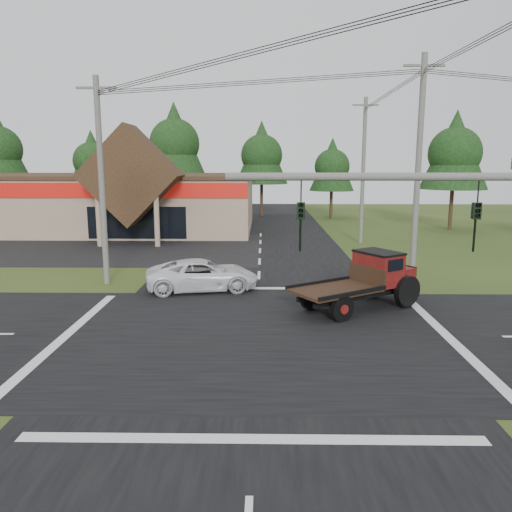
{
  "coord_description": "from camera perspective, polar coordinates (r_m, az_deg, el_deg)",
  "views": [
    {
      "loc": [
        0.26,
        -17.48,
        6.27
      ],
      "look_at": [
        -0.08,
        4.26,
        2.2
      ],
      "focal_mm": 35.0,
      "sensor_mm": 36.0,
      "label": 1
    }
  ],
  "objects": [
    {
      "name": "ground",
      "position": [
        18.57,
        0.04,
        -9.13
      ],
      "size": [
        120.0,
        120.0,
        0.0
      ],
      "primitive_type": "plane",
      "color": "#2D4117",
      "rests_on": "ground"
    },
    {
      "name": "road_ns",
      "position": [
        18.57,
        0.04,
        -9.1
      ],
      "size": [
        12.0,
        120.0,
        0.02
      ],
      "primitive_type": "cube",
      "color": "black",
      "rests_on": "ground"
    },
    {
      "name": "road_ew",
      "position": [
        18.56,
        0.04,
        -9.09
      ],
      "size": [
        120.0,
        12.0,
        0.02
      ],
      "primitive_type": "cube",
      "color": "black",
      "rests_on": "ground"
    },
    {
      "name": "parking_apron",
      "position": [
        39.66,
        -20.2,
        0.87
      ],
      "size": [
        28.0,
        14.0,
        0.02
      ],
      "primitive_type": "cube",
      "color": "black",
      "rests_on": "ground"
    },
    {
      "name": "cvs_building",
      "position": [
        49.8,
        -17.92,
        6.07
      ],
      "size": [
        30.4,
        18.2,
        9.19
      ],
      "color": "gray",
      "rests_on": "ground"
    },
    {
      "name": "utility_pole_nw",
      "position": [
        26.8,
        -17.25,
        8.25
      ],
      "size": [
        2.0,
        0.3,
        10.5
      ],
      "color": "#595651",
      "rests_on": "ground"
    },
    {
      "name": "utility_pole_ne",
      "position": [
        26.63,
        18.03,
        9.27
      ],
      "size": [
        2.0,
        0.3,
        11.5
      ],
      "color": "#595651",
      "rests_on": "ground"
    },
    {
      "name": "utility_pole_n",
      "position": [
        40.23,
        12.15,
        9.61
      ],
      "size": [
        2.0,
        0.3,
        11.2
      ],
      "color": "#595651",
      "rests_on": "ground"
    },
    {
      "name": "tree_row_b",
      "position": [
        62.83,
        -18.24,
        10.48
      ],
      "size": [
        5.6,
        5.6,
        10.1
      ],
      "color": "#332316",
      "rests_on": "ground"
    },
    {
      "name": "tree_row_c",
      "position": [
        59.42,
        -9.29,
        12.83
      ],
      "size": [
        7.28,
        7.28,
        13.13
      ],
      "color": "#332316",
      "rests_on": "ground"
    },
    {
      "name": "tree_row_d",
      "position": [
        59.49,
        0.65,
        11.67
      ],
      "size": [
        6.16,
        6.16,
        11.11
      ],
      "color": "#332316",
      "rests_on": "ground"
    },
    {
      "name": "tree_row_e",
      "position": [
        58.0,
        8.69,
        10.25
      ],
      "size": [
        5.04,
        5.04,
        9.09
      ],
      "color": "#332316",
      "rests_on": "ground"
    },
    {
      "name": "tree_side_ne",
      "position": [
        50.7,
        21.8,
        11.11
      ],
      "size": [
        6.16,
        6.16,
        11.11
      ],
      "color": "#332316",
      "rests_on": "ground"
    },
    {
      "name": "antique_flatbed_truck",
      "position": [
        21.94,
        11.55,
        -2.85
      ],
      "size": [
        6.24,
        5.15,
        2.49
      ],
      "primitive_type": null,
      "rotation": [
        0.0,
        0.0,
        -1.0
      ],
      "color": "#4F0B0D",
      "rests_on": "ground"
    },
    {
      "name": "white_pickup",
      "position": [
        25.03,
        -6.12,
        -2.15
      ],
      "size": [
        5.93,
        3.55,
        1.54
      ],
      "primitive_type": "imported",
      "rotation": [
        0.0,
        0.0,
        1.76
      ],
      "color": "white",
      "rests_on": "ground"
    }
  ]
}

